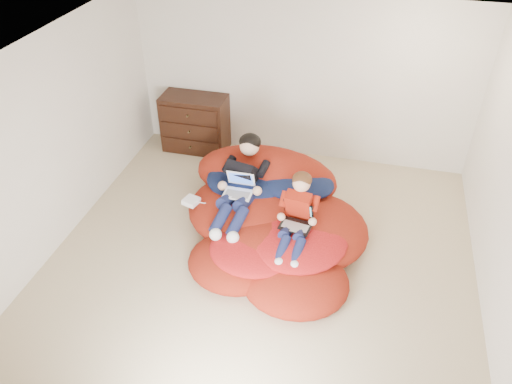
% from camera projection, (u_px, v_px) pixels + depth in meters
% --- Properties ---
extents(room_shell, '(5.10, 5.10, 2.77)m').
position_uv_depth(room_shell, '(262.00, 244.00, 5.93)').
color(room_shell, '#C4B28C').
rests_on(room_shell, ground).
extents(dresser, '(1.01, 0.56, 0.91)m').
position_uv_depth(dresser, '(195.00, 123.00, 7.86)').
color(dresser, black).
rests_on(dresser, ground).
extents(beanbag_pile, '(2.42, 2.52, 0.91)m').
position_uv_depth(beanbag_pile, '(272.00, 219.00, 6.24)').
color(beanbag_pile, maroon).
rests_on(beanbag_pile, ground).
extents(cream_pillow, '(0.45, 0.29, 0.29)m').
position_uv_depth(cream_pillow, '(249.00, 159.00, 6.70)').
color(cream_pillow, white).
rests_on(cream_pillow, beanbag_pile).
extents(older_boy, '(0.46, 1.40, 0.76)m').
position_uv_depth(older_boy, '(242.00, 178.00, 6.22)').
color(older_boy, black).
rests_on(older_boy, beanbag_pile).
extents(younger_boy, '(0.35, 0.96, 0.75)m').
position_uv_depth(younger_boy, '(297.00, 212.00, 5.73)').
color(younger_boy, '#AC210F').
rests_on(younger_boy, beanbag_pile).
extents(laptop_white, '(0.35, 0.33, 0.24)m').
position_uv_depth(laptop_white, '(239.00, 187.00, 6.13)').
color(laptop_white, white).
rests_on(laptop_white, older_boy).
extents(laptop_black, '(0.39, 0.39, 0.25)m').
position_uv_depth(laptop_black, '(297.00, 218.00, 5.77)').
color(laptop_black, black).
rests_on(laptop_black, younger_boy).
extents(power_adapter, '(0.22, 0.22, 0.07)m').
position_uv_depth(power_adapter, '(191.00, 201.00, 6.28)').
color(power_adapter, white).
rests_on(power_adapter, beanbag_pile).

